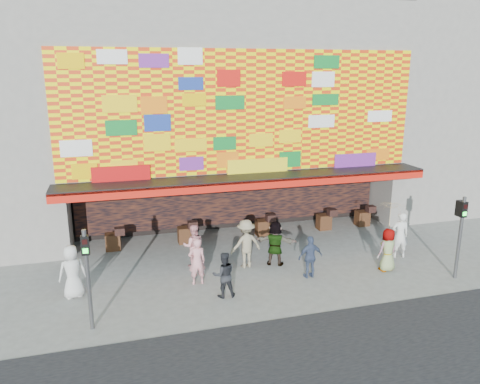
{
  "coord_description": "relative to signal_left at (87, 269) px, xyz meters",
  "views": [
    {
      "loc": [
        -5.39,
        -14.2,
        7.21
      ],
      "look_at": [
        -0.79,
        2.0,
        2.79
      ],
      "focal_mm": 35.0,
      "sensor_mm": 36.0,
      "label": 1
    }
  ],
  "objects": [
    {
      "name": "ground",
      "position": [
        6.2,
        1.5,
        -1.86
      ],
      "size": [
        90.0,
        90.0,
        0.0
      ],
      "primitive_type": "plane",
      "color": "slate",
      "rests_on": "ground"
    },
    {
      "name": "shop_building",
      "position": [
        6.2,
        9.68,
        3.37
      ],
      "size": [
        15.2,
        9.4,
        10.0
      ],
      "color": "gray",
      "rests_on": "ground"
    },
    {
      "name": "neighbor_right",
      "position": [
        19.2,
        9.5,
        4.14
      ],
      "size": [
        11.0,
        8.0,
        12.0
      ],
      "primitive_type": "cube",
      "color": "gray",
      "rests_on": "ground"
    },
    {
      "name": "signal_left",
      "position": [
        0.0,
        0.0,
        0.0
      ],
      "size": [
        0.22,
        0.2,
        3.0
      ],
      "color": "#59595B",
      "rests_on": "ground"
    },
    {
      "name": "signal_right",
      "position": [
        12.4,
        0.0,
        0.0
      ],
      "size": [
        0.22,
        0.2,
        3.0
      ],
      "color": "#59595B",
      "rests_on": "ground"
    },
    {
      "name": "ped_a",
      "position": [
        -0.6,
        2.19,
        -0.97
      ],
      "size": [
        0.98,
        0.76,
        1.78
      ],
      "primitive_type": "imported",
      "rotation": [
        0.0,
        0.0,
        3.39
      ],
      "color": "silver",
      "rests_on": "ground"
    },
    {
      "name": "ped_b",
      "position": [
        3.46,
        2.05,
        -1.03
      ],
      "size": [
        0.61,
        0.41,
        1.65
      ],
      "primitive_type": "imported",
      "rotation": [
        0.0,
        0.0,
        3.17
      ],
      "color": "pink",
      "rests_on": "ground"
    },
    {
      "name": "ped_c",
      "position": [
        4.11,
        0.88,
        -1.09
      ],
      "size": [
        0.77,
        0.61,
        1.53
      ],
      "primitive_type": "imported",
      "rotation": [
        0.0,
        0.0,
        3.1
      ],
      "color": "#222327",
      "rests_on": "ground"
    },
    {
      "name": "ped_d",
      "position": [
        5.48,
        2.97,
        -0.94
      ],
      "size": [
        1.28,
        0.86,
        1.84
      ],
      "primitive_type": "imported",
      "rotation": [
        0.0,
        0.0,
        3.3
      ],
      "color": "gray",
      "rests_on": "ground"
    },
    {
      "name": "ped_e",
      "position": [
        7.42,
        1.47,
        -1.08
      ],
      "size": [
        0.93,
        0.42,
        1.55
      ],
      "primitive_type": "imported",
      "rotation": [
        0.0,
        0.0,
        3.19
      ],
      "color": "#3A4766",
      "rests_on": "ground"
    },
    {
      "name": "ped_f",
      "position": [
        6.61,
        2.87,
        -1.0
      ],
      "size": [
        1.65,
        1.21,
        1.72
      ],
      "primitive_type": "imported",
      "rotation": [
        0.0,
        0.0,
        2.65
      ],
      "color": "gray",
      "rests_on": "ground"
    },
    {
      "name": "ped_g",
      "position": [
        10.4,
        1.23,
        -1.05
      ],
      "size": [
        0.87,
        0.64,
        1.62
      ],
      "primitive_type": "imported",
      "rotation": [
        0.0,
        0.0,
        3.31
      ],
      "color": "gray",
      "rests_on": "ground"
    },
    {
      "name": "ped_h",
      "position": [
        11.59,
        2.23,
        -0.94
      ],
      "size": [
        0.74,
        0.56,
        1.84
      ],
      "primitive_type": "imported",
      "rotation": [
        0.0,
        0.0,
        2.94
      ],
      "color": "silver",
      "rests_on": "ground"
    },
    {
      "name": "ped_i",
      "position": [
        3.61,
        3.55,
        -1.04
      ],
      "size": [
        0.87,
        0.72,
        1.64
      ],
      "primitive_type": "imported",
      "rotation": [
        0.0,
        0.0,
        3.02
      ],
      "color": "pink",
      "rests_on": "ground"
    },
    {
      "name": "parasol",
      "position": [
        10.4,
        1.23,
        0.31
      ],
      "size": [
        1.18,
        1.2,
        1.88
      ],
      "color": "#D4B686",
      "rests_on": "ground"
    }
  ]
}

